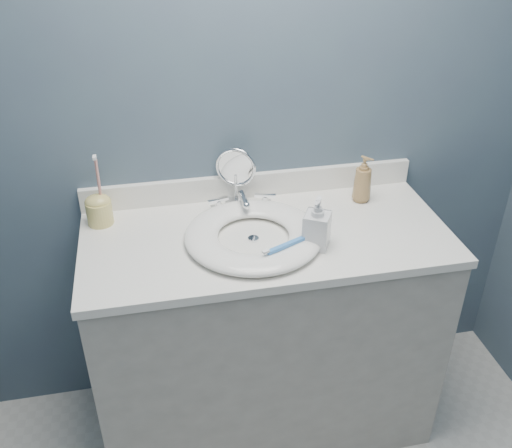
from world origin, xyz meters
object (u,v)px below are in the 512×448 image
object	(u,v)px
makeup_mirror	(236,173)
toothbrush_holder	(99,208)
soap_bottle_clear	(317,222)
soap_bottle_amber	(363,179)

from	to	relation	value
makeup_mirror	toothbrush_holder	distance (m)	0.48
makeup_mirror	soap_bottle_clear	bearing A→B (deg)	-34.79
toothbrush_holder	makeup_mirror	bearing A→B (deg)	5.61
soap_bottle_amber	soap_bottle_clear	xyz separation A→B (m)	(-0.25, -0.25, 0.00)
makeup_mirror	soap_bottle_amber	xyz separation A→B (m)	(0.45, -0.07, -0.03)
soap_bottle_clear	toothbrush_holder	bearing A→B (deg)	-173.15
soap_bottle_amber	makeup_mirror	bearing A→B (deg)	132.24
toothbrush_holder	soap_bottle_amber	bearing A→B (deg)	-1.71
soap_bottle_amber	toothbrush_holder	bearing A→B (deg)	139.96
makeup_mirror	soap_bottle_clear	world-z (taller)	makeup_mirror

